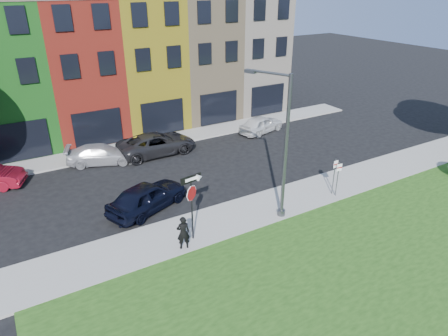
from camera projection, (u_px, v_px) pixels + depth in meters
ground at (296, 239)px, 18.96m from camera, size 120.00×120.00×0.00m
sidewalk_near at (289, 200)px, 22.19m from camera, size 40.00×3.00×0.12m
sidewalk_far at (132, 147)px, 29.28m from camera, size 40.00×2.40×0.12m
rowhouse_block at (107, 64)px, 32.23m from camera, size 30.00×10.12×10.00m
stop_sign at (192, 195)px, 17.80m from camera, size 1.04×0.19×3.30m
man at (183, 233)px, 17.79m from camera, size 0.76×0.63×1.63m
sedan_near at (147, 197)px, 21.07m from camera, size 5.08×5.90×1.57m
parked_car_silver at (101, 154)px, 26.53m from camera, size 4.62×5.60×1.29m
parked_car_dark at (157, 144)px, 27.94m from camera, size 2.59×5.50×1.52m
parked_car_white at (261, 124)px, 31.95m from camera, size 3.55×4.81×1.37m
street_lamp at (282, 148)px, 19.21m from camera, size 1.30×2.41×7.30m
parking_sign_a at (338, 175)px, 22.00m from camera, size 0.32×0.11×2.03m
parking_sign_b at (334, 172)px, 22.15m from camera, size 0.32×0.09×2.16m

